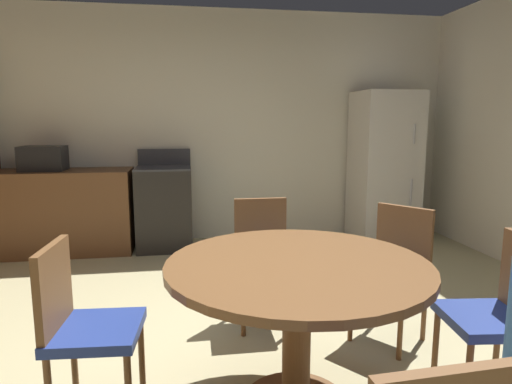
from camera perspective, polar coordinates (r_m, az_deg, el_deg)
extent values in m
plane|color=tan|center=(2.73, -2.33, -22.24)|extent=(14.00, 14.00, 0.00)
cube|color=silver|center=(5.36, -6.21, 8.35)|extent=(6.11, 0.12, 2.70)
cube|color=brown|center=(5.29, -25.86, -2.36)|extent=(1.89, 0.60, 0.90)
cube|color=black|center=(5.06, -11.70, -2.10)|extent=(0.60, 0.60, 0.90)
cube|color=#38383D|center=(4.99, -11.87, 3.08)|extent=(0.60, 0.60, 0.02)
cube|color=#38383D|center=(5.26, -11.76, 4.48)|extent=(0.60, 0.04, 0.18)
cube|color=silver|center=(5.45, 16.16, 3.10)|extent=(0.68, 0.66, 1.76)
cylinder|color=#B2B2B7|center=(5.20, 19.76, 7.07)|extent=(0.02, 0.02, 0.22)
cylinder|color=#B2B2B7|center=(5.26, 19.38, -0.02)|extent=(0.02, 0.02, 0.30)
cube|color=black|center=(5.20, -25.76, 3.93)|extent=(0.44, 0.32, 0.26)
cylinder|color=brown|center=(2.29, 5.25, -18.49)|extent=(0.14, 0.14, 0.72)
cylinder|color=brown|center=(2.14, 5.40, -9.46)|extent=(1.27, 1.27, 0.04)
cylinder|color=brown|center=(3.08, 4.83, -13.97)|extent=(0.03, 0.03, 0.43)
cylinder|color=brown|center=(3.02, -1.65, -14.39)|extent=(0.03, 0.03, 0.43)
cylinder|color=brown|center=(3.39, 3.49, -11.75)|extent=(0.03, 0.03, 0.43)
cylinder|color=brown|center=(3.34, -2.37, -12.07)|extent=(0.03, 0.03, 0.43)
cube|color=navy|center=(3.12, 1.09, -9.01)|extent=(0.40, 0.40, 0.05)
cube|color=brown|center=(3.23, 0.57, -4.48)|extent=(0.38, 0.04, 0.42)
cylinder|color=brown|center=(2.51, -14.54, -19.87)|extent=(0.03, 0.03, 0.43)
cylinder|color=brown|center=(2.59, -22.43, -19.37)|extent=(0.03, 0.03, 0.43)
cube|color=navy|center=(2.30, -19.88, -16.50)|extent=(0.43, 0.43, 0.05)
cube|color=brown|center=(2.27, -24.66, -11.37)|extent=(0.06, 0.38, 0.42)
cylinder|color=brown|center=(2.45, 25.66, -21.41)|extent=(0.03, 0.03, 0.43)
cylinder|color=brown|center=(2.71, 22.16, -18.02)|extent=(0.03, 0.03, 0.43)
cylinder|color=brown|center=(2.86, 28.66, -17.00)|extent=(0.03, 0.03, 0.43)
cube|color=navy|center=(2.55, 27.69, -14.35)|extent=(0.44, 0.44, 0.05)
cylinder|color=brown|center=(2.88, 18.14, -16.11)|extent=(0.03, 0.03, 0.43)
cylinder|color=brown|center=(3.03, 12.15, -14.58)|extent=(0.03, 0.03, 0.43)
cylinder|color=brown|center=(3.17, 20.90, -13.88)|extent=(0.03, 0.03, 0.43)
cylinder|color=brown|center=(3.30, 15.34, -12.65)|extent=(0.03, 0.03, 0.43)
cube|color=navy|center=(3.00, 16.84, -10.14)|extent=(0.56, 0.56, 0.05)
cube|color=brown|center=(3.10, 18.55, -5.57)|extent=(0.26, 0.32, 0.42)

